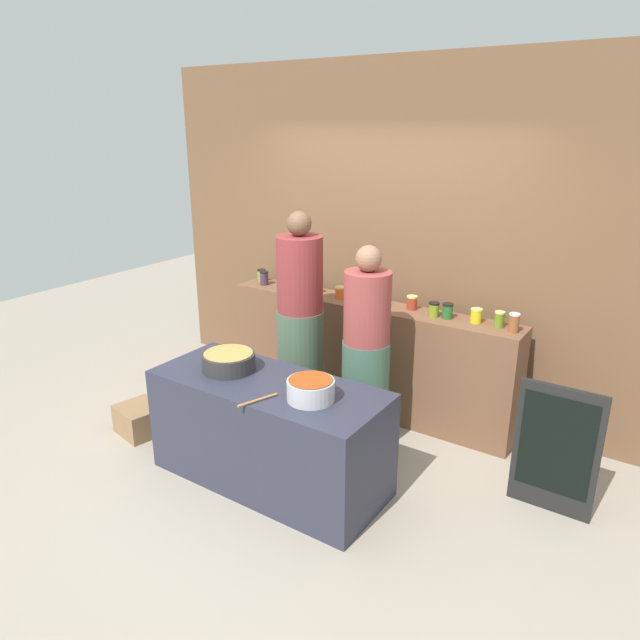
# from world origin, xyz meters

# --- Properties ---
(ground) EXTENTS (12.00, 12.00, 0.00)m
(ground) POSITION_xyz_m (0.00, 0.00, 0.00)
(ground) COLOR gray
(storefront_wall) EXTENTS (4.80, 0.12, 3.00)m
(storefront_wall) POSITION_xyz_m (0.00, 1.45, 1.50)
(storefront_wall) COLOR brown
(storefront_wall) RESTS_ON ground
(display_shelf) EXTENTS (2.70, 0.36, 0.99)m
(display_shelf) POSITION_xyz_m (0.00, 1.10, 0.49)
(display_shelf) COLOR brown
(display_shelf) RESTS_ON ground
(prep_table) EXTENTS (1.70, 0.70, 0.78)m
(prep_table) POSITION_xyz_m (0.00, -0.30, 0.39)
(prep_table) COLOR #2B2D3E
(prep_table) RESTS_ON ground
(preserve_jar_0) EXTENTS (0.08, 0.08, 0.12)m
(preserve_jar_0) POSITION_xyz_m (-1.24, 1.16, 1.05)
(preserve_jar_0) COLOR olive
(preserve_jar_0) RESTS_ON display_shelf
(preserve_jar_1) EXTENTS (0.08, 0.08, 0.13)m
(preserve_jar_1) POSITION_xyz_m (-1.13, 1.07, 1.05)
(preserve_jar_1) COLOR #422B43
(preserve_jar_1) RESTS_ON display_shelf
(preserve_jar_2) EXTENTS (0.08, 0.08, 0.14)m
(preserve_jar_2) POSITION_xyz_m (-0.88, 1.15, 1.06)
(preserve_jar_2) COLOR #265136
(preserve_jar_2) RESTS_ON display_shelf
(preserve_jar_3) EXTENTS (0.07, 0.07, 0.11)m
(preserve_jar_3) POSITION_xyz_m (-0.66, 1.08, 1.04)
(preserve_jar_3) COLOR #324236
(preserve_jar_3) RESTS_ON display_shelf
(preserve_jar_4) EXTENTS (0.08, 0.08, 0.12)m
(preserve_jar_4) POSITION_xyz_m (-0.55, 1.11, 1.05)
(preserve_jar_4) COLOR #3A5D2E
(preserve_jar_4) RESTS_ON display_shelf
(preserve_jar_5) EXTENTS (0.08, 0.08, 0.11)m
(preserve_jar_5) POSITION_xyz_m (-0.29, 1.10, 1.04)
(preserve_jar_5) COLOR orange
(preserve_jar_5) RESTS_ON display_shelf
(preserve_jar_6) EXTENTS (0.09, 0.09, 0.10)m
(preserve_jar_6) POSITION_xyz_m (0.03, 1.15, 1.04)
(preserve_jar_6) COLOR #943D1E
(preserve_jar_6) RESTS_ON display_shelf
(preserve_jar_7) EXTENTS (0.08, 0.08, 0.12)m
(preserve_jar_7) POSITION_xyz_m (0.14, 1.08, 1.05)
(preserve_jar_7) COLOR gold
(preserve_jar_7) RESTS_ON display_shelf
(preserve_jar_8) EXTENTS (0.09, 0.09, 0.12)m
(preserve_jar_8) POSITION_xyz_m (0.38, 1.16, 1.05)
(preserve_jar_8) COLOR #A53222
(preserve_jar_8) RESTS_ON display_shelf
(preserve_jar_9) EXTENTS (0.09, 0.09, 0.12)m
(preserve_jar_9) POSITION_xyz_m (0.61, 1.09, 1.05)
(preserve_jar_9) COLOR olive
(preserve_jar_9) RESTS_ON display_shelf
(preserve_jar_10) EXTENTS (0.09, 0.09, 0.12)m
(preserve_jar_10) POSITION_xyz_m (0.72, 1.11, 1.05)
(preserve_jar_10) COLOR #246027
(preserve_jar_10) RESTS_ON display_shelf
(preserve_jar_11) EXTENTS (0.09, 0.09, 0.11)m
(preserve_jar_11) POSITION_xyz_m (0.95, 1.14, 1.04)
(preserve_jar_11) COLOR gold
(preserve_jar_11) RESTS_ON display_shelf
(preserve_jar_12) EXTENTS (0.08, 0.08, 0.12)m
(preserve_jar_12) POSITION_xyz_m (1.13, 1.13, 1.05)
(preserve_jar_12) COLOR #5C811D
(preserve_jar_12) RESTS_ON display_shelf
(preserve_jar_13) EXTENTS (0.08, 0.08, 0.15)m
(preserve_jar_13) POSITION_xyz_m (1.26, 1.08, 1.06)
(preserve_jar_13) COLOR brown
(preserve_jar_13) RESTS_ON display_shelf
(cooking_pot_left) EXTENTS (0.38, 0.38, 0.13)m
(cooking_pot_left) POSITION_xyz_m (-0.37, -0.29, 0.85)
(cooking_pot_left) COLOR #2D2D2D
(cooking_pot_left) RESTS_ON prep_table
(cooking_pot_center) EXTENTS (0.31, 0.31, 0.14)m
(cooking_pot_center) POSITION_xyz_m (0.40, -0.35, 0.85)
(cooking_pot_center) COLOR #B7B7BC
(cooking_pot_center) RESTS_ON prep_table
(wooden_spoon) EXTENTS (0.11, 0.28, 0.02)m
(wooden_spoon) POSITION_xyz_m (0.13, -0.56, 0.79)
(wooden_spoon) COLOR #9E703D
(wooden_spoon) RESTS_ON prep_table
(cook_with_tongs) EXTENTS (0.39, 0.39, 1.83)m
(cook_with_tongs) POSITION_xyz_m (-0.33, 0.55, 0.83)
(cook_with_tongs) COLOR #476049
(cook_with_tongs) RESTS_ON ground
(cook_in_cap) EXTENTS (0.37, 0.37, 1.64)m
(cook_in_cap) POSITION_xyz_m (0.33, 0.49, 0.74)
(cook_in_cap) COLOR #3E604E
(cook_in_cap) RESTS_ON ground
(bread_crate) EXTENTS (0.42, 0.38, 0.24)m
(bread_crate) POSITION_xyz_m (-1.33, -0.38, 0.12)
(bread_crate) COLOR olive
(bread_crate) RESTS_ON ground
(chalkboard_sign) EXTENTS (0.54, 0.04, 0.90)m
(chalkboard_sign) POSITION_xyz_m (1.77, 0.48, 0.46)
(chalkboard_sign) COLOR black
(chalkboard_sign) RESTS_ON ground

